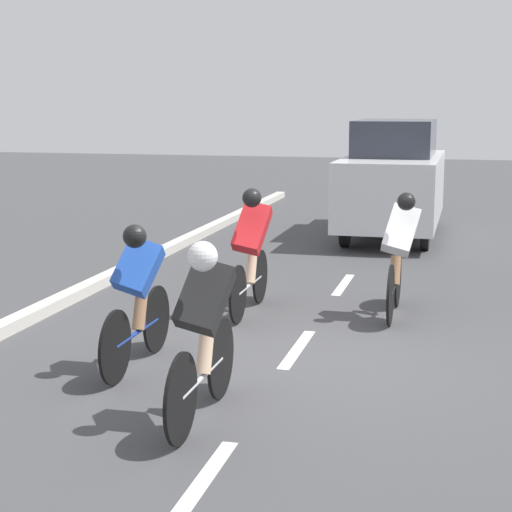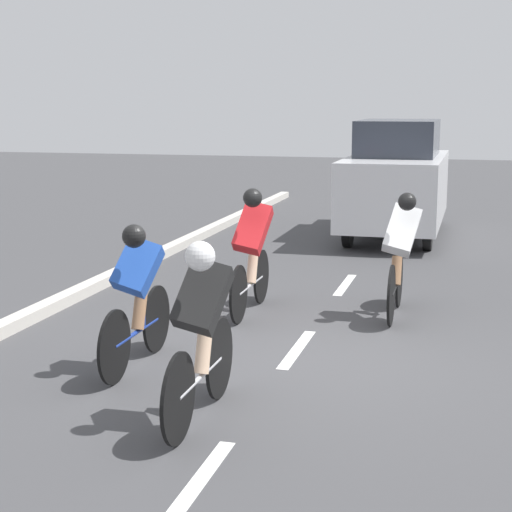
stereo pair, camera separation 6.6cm
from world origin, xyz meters
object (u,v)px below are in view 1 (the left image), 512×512
(cyclist_white, at_px, (399,252))
(support_car, at_px, (393,179))
(cyclist_black, at_px, (204,327))
(cyclist_red, at_px, (251,248))
(cyclist_blue, at_px, (137,293))

(cyclist_white, height_order, support_car, support_car)
(cyclist_white, height_order, cyclist_black, same)
(cyclist_white, xyz_separation_m, cyclist_black, (1.17, 3.76, 0.01))
(cyclist_white, distance_m, cyclist_red, 1.72)
(cyclist_white, bearing_deg, cyclist_blue, 50.04)
(cyclist_red, relative_size, support_car, 0.40)
(cyclist_black, relative_size, cyclist_red, 1.01)
(cyclist_black, height_order, support_car, support_car)
(cyclist_blue, bearing_deg, cyclist_white, -129.96)
(cyclist_red, bearing_deg, cyclist_black, 98.49)
(support_car, bearing_deg, cyclist_white, 95.84)
(cyclist_black, xyz_separation_m, support_car, (-0.55, -9.83, 0.29))
(cyclist_red, bearing_deg, support_car, -99.54)
(cyclist_blue, bearing_deg, support_car, -100.22)
(cyclist_blue, distance_m, cyclist_red, 2.36)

